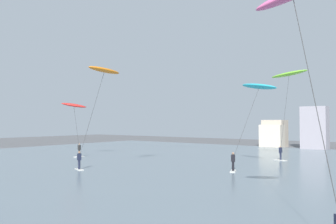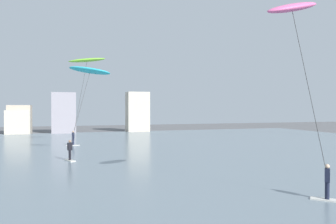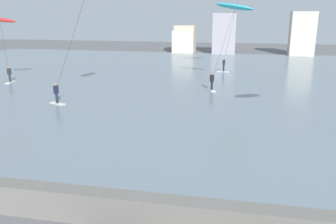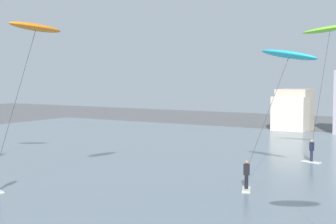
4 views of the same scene
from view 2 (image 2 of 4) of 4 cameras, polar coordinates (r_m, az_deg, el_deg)
The scene contains 5 objects.
water_bay at distance 32.14m, azimuth -15.75°, elevation -6.92°, with size 84.00×52.00×0.10m, color slate.
far_shore_buildings at distance 57.96m, azimuth -16.30°, elevation -0.57°, with size 23.61×4.84×7.17m.
kitesurfer_cyan at distance 28.74m, azimuth -13.78°, elevation 6.05°, with size 4.00×3.42×7.97m.
kitesurfer_lime at distance 36.89m, azimuth -14.16°, elevation 7.92°, with size 4.20×2.59×9.80m.
kitesurfer_pink at distance 16.29m, azimuth 21.60°, elevation 13.30°, with size 3.59×1.75×9.34m.
Camera 2 is at (-1.13, -1.26, 4.30)m, focal length 34.78 mm.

